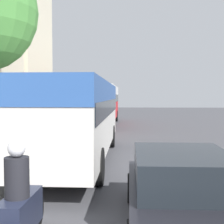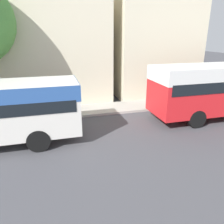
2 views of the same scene
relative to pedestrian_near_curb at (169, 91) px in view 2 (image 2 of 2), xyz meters
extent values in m
cube|color=beige|center=(-4.61, -7.40, 2.92)|extent=(6.31, 7.48, 8.04)
cube|color=beige|center=(-4.43, 0.37, 4.69)|extent=(5.96, 6.54, 11.58)
cylinder|color=black|center=(2.00, -8.65, -0.59)|extent=(0.28, 1.00, 1.00)
cylinder|color=black|center=(4.32, -8.65, -0.59)|extent=(0.28, 1.00, 1.00)
cylinder|color=black|center=(1.58, -0.49, -0.59)|extent=(0.28, 1.00, 1.00)
cylinder|color=black|center=(3.93, -0.49, -0.59)|extent=(0.28, 1.00, 1.00)
cylinder|color=#232838|center=(0.00, 0.00, -0.51)|extent=(0.30, 0.30, 0.87)
cylinder|color=black|center=(0.00, 0.00, 0.29)|extent=(0.38, 0.38, 0.73)
sphere|color=tan|center=(0.00, 0.00, 0.77)|extent=(0.24, 0.24, 0.24)
camera|label=1|loc=(5.13, -22.89, 1.27)|focal=50.00mm
camera|label=2|loc=(13.30, -7.86, 3.69)|focal=35.00mm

